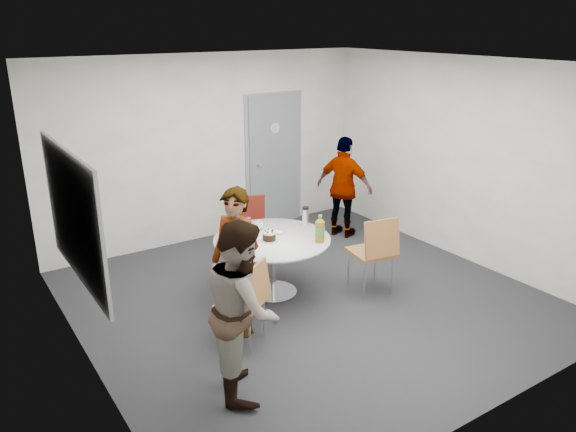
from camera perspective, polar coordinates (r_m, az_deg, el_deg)
floor at (r=6.72m, az=2.00°, el=-8.36°), size 5.00×5.00×0.00m
ceiling at (r=5.97m, az=2.30°, el=15.27°), size 5.00×5.00×0.00m
wall_back at (r=8.30m, az=-8.01°, el=6.81°), size 5.00×0.00×5.00m
wall_left at (r=5.24m, az=-20.73°, el=-1.72°), size 0.00×5.00×5.00m
wall_right at (r=7.89m, az=17.15°, el=5.48°), size 0.00×5.00×5.00m
wall_front at (r=4.54m, az=20.86°, el=-4.91°), size 5.00×0.00×5.00m
door at (r=8.88m, az=-1.45°, el=5.65°), size 1.02×0.17×2.12m
whiteboard at (r=5.40m, az=-20.96°, el=-0.01°), size 0.04×1.90×1.25m
table at (r=6.59m, az=-1.34°, el=-2.96°), size 1.37×1.37×1.04m
chair_near_left at (r=5.61m, az=-4.00°, el=-8.07°), size 0.60×0.61×0.89m
chair_near_right at (r=6.66m, az=8.90°, el=-3.17°), size 0.54×0.58×0.98m
chair_far at (r=7.74m, az=-3.71°, el=-0.39°), size 0.55×0.57×0.85m
person_main at (r=5.75m, az=-5.31°, el=-4.73°), size 0.58×0.68×1.57m
person_left at (r=4.86m, az=-4.62°, el=-9.33°), size 0.85×0.94×1.59m
person_right at (r=8.40m, az=5.73°, el=2.91°), size 0.71×0.97×1.52m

